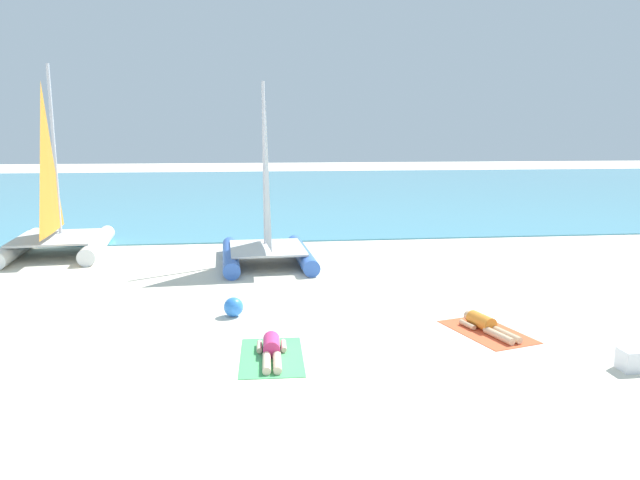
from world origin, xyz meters
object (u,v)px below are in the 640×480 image
towel_left (272,357)px  sunbather_left (272,349)px  sailboat_white (56,227)px  towel_right (487,332)px  sailboat_blue (267,238)px  sunbather_right (485,325)px  beach_ball (233,307)px  cooler_box (635,360)px

towel_left → sunbather_left: (0.00, 0.07, 0.13)m
sailboat_white → towel_right: size_ratio=3.21×
sailboat_blue → sunbather_right: size_ratio=3.50×
beach_ball → sunbather_left: bearing=-73.3°
sailboat_blue → sailboat_white: bearing=159.0°
sunbather_left → cooler_box: cooler_box is taller
beach_ball → cooler_box: beach_ball is taller
sunbather_right → cooler_box: 2.78m
sailboat_white → cooler_box: (12.56, -11.21, -0.73)m
towel_right → sunbather_right: 0.14m
sailboat_blue → towel_left: size_ratio=2.85×
sunbather_right → cooler_box: (1.69, -2.20, 0.05)m
sunbather_right → cooler_box: cooler_box is taller
cooler_box → sunbather_left: bearing=167.0°
towel_left → sailboat_white: bearing=123.6°
sailboat_blue → sunbather_left: (-0.17, -7.56, -0.68)m
beach_ball → sailboat_white: bearing=128.2°
towel_left → sunbather_right: bearing=11.7°
sunbather_right → beach_ball: size_ratio=3.69×
sailboat_white → beach_ball: (5.85, -7.43, -0.70)m
sailboat_blue → towel_right: bearing=-60.9°
sunbather_left → towel_right: bearing=11.7°
towel_left → sunbather_left: size_ratio=1.22×
towel_left → cooler_box: 6.14m
towel_left → towel_right: (4.32, 0.82, 0.00)m
towel_left → sunbather_right: (4.30, 0.89, 0.13)m
sunbather_left → towel_right: 4.38m
sunbather_left → towel_right: size_ratio=0.82×
sailboat_white → sunbather_left: bearing=-61.4°
sunbather_left → sunbather_right: 4.38m
towel_right → cooler_box: 2.72m
sailboat_white → cooler_box: size_ratio=12.18×
sailboat_blue → cooler_box: size_ratio=10.83×
cooler_box → sailboat_white: bearing=138.3°
sailboat_blue → sunbather_right: bearing=-60.8°
sunbather_left → beach_ball: bearing=108.5°
sailboat_white → sunbather_left: size_ratio=3.90×
sunbather_right → sailboat_white: bearing=124.9°
sunbather_right → beach_ball: (-5.02, 1.58, 0.08)m
sunbather_left → cooler_box: (5.99, -1.38, 0.05)m
sailboat_blue → towel_left: 7.67m
sailboat_white → sunbather_left: sailboat_white is taller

